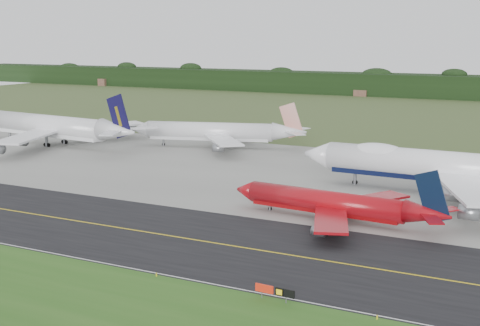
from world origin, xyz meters
name	(u,v)px	position (x,y,z in m)	size (l,w,h in m)	color
ground	(222,236)	(0.00, 0.00, 0.00)	(600.00, 600.00, 0.00)	#334520
grass_verge	(76,313)	(0.00, -35.00, 0.01)	(400.00, 30.00, 0.01)	#275519
taxiway	(209,242)	(0.00, -4.00, 0.01)	(400.00, 32.00, 0.02)	black
apron	(329,178)	(0.00, 51.00, 0.01)	(400.00, 78.00, 0.01)	gray
taxiway_centreline	(209,242)	(0.00, -4.00, 0.03)	(400.00, 0.40, 0.00)	gold
taxiway_edge_line	(153,272)	(0.00, -19.50, 0.03)	(400.00, 0.25, 0.00)	silver
horizon_treeline	(477,89)	(0.00, 273.76, 5.47)	(700.00, 25.00, 12.00)	black
jet_ba_747	(454,168)	(28.13, 46.15, 5.75)	(67.10, 55.65, 16.89)	white
jet_red_737	(336,204)	(13.46, 17.02, 3.03)	(40.54, 32.94, 10.94)	maroon
jet_navy_gold	(55,127)	(-88.86, 58.27, 5.43)	(64.11, 55.54, 16.53)	white
jet_star_tail	(219,132)	(-43.38, 76.79, 4.54)	(50.78, 41.50, 13.62)	silver
taxiway_sign	(275,291)	(18.90, -20.87, 1.25)	(5.33, 0.50, 1.78)	slate
edge_marker_center	(156,275)	(1.31, -20.50, 0.25)	(0.16, 0.16, 0.50)	yellow
edge_marker_right	(377,317)	(31.57, -20.50, 0.25)	(0.16, 0.16, 0.50)	yellow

